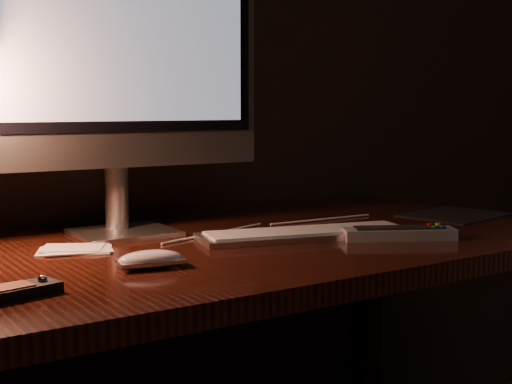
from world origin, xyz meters
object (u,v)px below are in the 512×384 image
monitor (121,50)px  tv_remote (399,233)px  mouse (151,262)px  keyboard (306,233)px  desk (182,300)px  media_remote (12,292)px

monitor → tv_remote: 0.68m
monitor → mouse: size_ratio=5.95×
keyboard → mouse: mouse is taller
keyboard → mouse: size_ratio=4.12×
desk → mouse: bearing=-128.4°
keyboard → desk: bearing=164.9°
keyboard → tv_remote: size_ratio=1.98×
keyboard → media_remote: media_remote is taller
monitor → mouse: 0.50m
monitor → tv_remote: bearing=-37.2°
desk → mouse: size_ratio=14.63×
tv_remote → keyboard: bearing=167.9°
media_remote → mouse: bearing=2.9°
mouse → tv_remote: 0.54m
keyboard → tv_remote: (0.14, -0.12, 0.00)m
mouse → tv_remote: size_ratio=0.48×
keyboard → media_remote: 0.65m
monitor → tv_remote: size_ratio=2.86×
mouse → keyboard: bearing=21.8°
mouse → media_remote: bearing=-154.5°
keyboard → mouse: (-0.39, -0.08, 0.00)m
desk → keyboard: keyboard is taller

